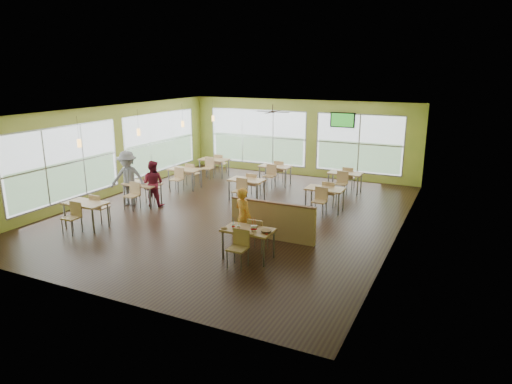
# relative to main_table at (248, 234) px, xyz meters

# --- Properties ---
(room) EXTENTS (12.00, 12.04, 3.20)m
(room) POSITION_rel_main_table_xyz_m (-2.00, 3.00, 0.97)
(room) COLOR black
(room) RESTS_ON ground
(window_bays) EXTENTS (9.24, 10.24, 2.38)m
(window_bays) POSITION_rel_main_table_xyz_m (-4.65, 6.08, 0.85)
(window_bays) COLOR white
(window_bays) RESTS_ON room
(main_table) EXTENTS (1.22, 1.52, 0.87)m
(main_table) POSITION_rel_main_table_xyz_m (0.00, 0.00, 0.00)
(main_table) COLOR tan
(main_table) RESTS_ON floor
(half_wall_divider) EXTENTS (2.40, 0.14, 1.04)m
(half_wall_divider) POSITION_rel_main_table_xyz_m (0.00, 1.45, -0.11)
(half_wall_divider) COLOR tan
(half_wall_divider) RESTS_ON floor
(dining_tables) EXTENTS (6.92, 8.72, 0.87)m
(dining_tables) POSITION_rel_main_table_xyz_m (-3.05, 4.71, -0.00)
(dining_tables) COLOR tan
(dining_tables) RESTS_ON floor
(pendant_lights) EXTENTS (0.11, 7.31, 0.86)m
(pendant_lights) POSITION_rel_main_table_xyz_m (-5.20, 3.68, 1.82)
(pendant_lights) COLOR #2D2119
(pendant_lights) RESTS_ON ceiling
(ceiling_fan) EXTENTS (1.25, 1.25, 0.29)m
(ceiling_fan) POSITION_rel_main_table_xyz_m (-2.00, 6.00, 2.32)
(ceiling_fan) COLOR #2D2119
(ceiling_fan) RESTS_ON ceiling
(tv_backwall) EXTENTS (1.00, 0.07, 0.60)m
(tv_backwall) POSITION_rel_main_table_xyz_m (-0.20, 8.90, 1.82)
(tv_backwall) COLOR black
(tv_backwall) RESTS_ON wall_back
(man_plaid) EXTENTS (0.67, 0.57, 1.55)m
(man_plaid) POSITION_rel_main_table_xyz_m (-0.49, 0.69, 0.14)
(man_plaid) COLOR orange
(man_plaid) RESTS_ON floor
(patron_maroon) EXTENTS (0.84, 0.71, 1.53)m
(patron_maroon) POSITION_rel_main_table_xyz_m (-4.82, 2.59, 0.13)
(patron_maroon) COLOR maroon
(patron_maroon) RESTS_ON floor
(patron_grey) EXTENTS (1.33, 1.00, 1.83)m
(patron_grey) POSITION_rel_main_table_xyz_m (-5.62, 2.32, 0.28)
(patron_grey) COLOR slate
(patron_grey) RESTS_ON floor
(cup_blue) EXTENTS (0.08, 0.08, 0.30)m
(cup_blue) POSITION_rel_main_table_xyz_m (-0.34, -0.11, 0.18)
(cup_blue) COLOR white
(cup_blue) RESTS_ON main_table
(cup_yellow) EXTENTS (0.09, 0.09, 0.33)m
(cup_yellow) POSITION_rel_main_table_xyz_m (-0.17, -0.18, 0.19)
(cup_yellow) COLOR white
(cup_yellow) RESTS_ON main_table
(cup_red_near) EXTENTS (0.10, 0.10, 0.38)m
(cup_red_near) POSITION_rel_main_table_xyz_m (0.16, -0.10, 0.19)
(cup_red_near) COLOR white
(cup_red_near) RESTS_ON main_table
(cup_red_far) EXTENTS (0.10, 0.10, 0.37)m
(cup_red_far) POSITION_rel_main_table_xyz_m (0.21, -0.08, 0.19)
(cup_red_far) COLOR white
(cup_red_far) RESTS_ON main_table
(food_basket) EXTENTS (0.26, 0.26, 0.06)m
(food_basket) POSITION_rel_main_table_xyz_m (0.48, -0.03, 0.15)
(food_basket) COLOR black
(food_basket) RESTS_ON main_table
(ketchup_cup) EXTENTS (0.07, 0.07, 0.03)m
(ketchup_cup) POSITION_rel_main_table_xyz_m (0.54, -0.14, 0.13)
(ketchup_cup) COLOR red
(ketchup_cup) RESTS_ON main_table
(wrapper_left) EXTENTS (0.18, 0.16, 0.04)m
(wrapper_left) POSITION_rel_main_table_xyz_m (-0.54, -0.22, 0.14)
(wrapper_left) COLOR #A27E4E
(wrapper_left) RESTS_ON main_table
(wrapper_mid) EXTENTS (0.26, 0.24, 0.05)m
(wrapper_mid) POSITION_rel_main_table_xyz_m (0.05, 0.21, 0.15)
(wrapper_mid) COLOR #A27E4E
(wrapper_mid) RESTS_ON main_table
(wrapper_right) EXTENTS (0.16, 0.15, 0.04)m
(wrapper_right) POSITION_rel_main_table_xyz_m (0.23, -0.30, 0.14)
(wrapper_right) COLOR #A27E4E
(wrapper_right) RESTS_ON main_table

